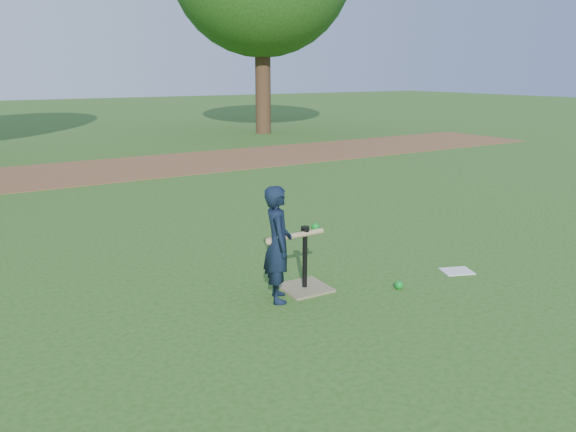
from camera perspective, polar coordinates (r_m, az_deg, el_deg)
ground at (r=5.46m, az=-0.02°, el=-7.04°), size 80.00×80.00×0.00m
dirt_strip at (r=12.28m, az=-18.88°, el=4.37°), size 24.00×3.00×0.01m
child at (r=4.96m, az=-1.04°, el=-2.87°), size 0.38×0.45×1.05m
wiffle_ball_ground at (r=5.46m, az=11.21°, el=-6.90°), size 0.08×0.08×0.08m
clipboard at (r=6.06m, az=16.78°, el=-5.39°), size 0.36×0.32×0.01m
batting_tee at (r=5.33m, az=1.71°, el=-6.31°), size 0.44×0.44×0.61m
swing_action at (r=5.14m, az=0.92°, el=-1.87°), size 0.67×0.22×0.09m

